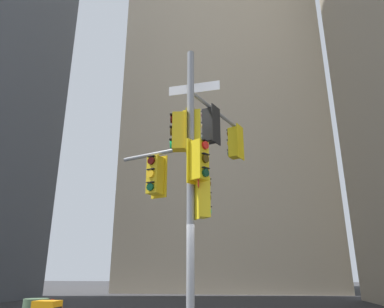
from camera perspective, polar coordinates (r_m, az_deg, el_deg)
building_mid_block at (r=38.76m, az=5.56°, el=6.52°), size 17.07×17.07×35.56m
signal_pole_assembly at (r=9.44m, az=0.65°, el=-0.45°), size 3.34×3.22×7.25m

